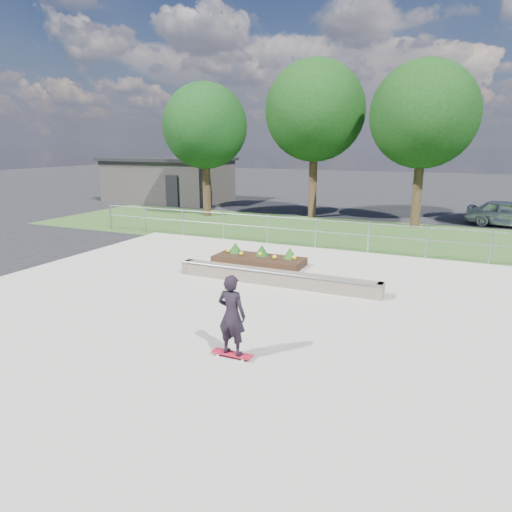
{
  "coord_description": "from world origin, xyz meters",
  "views": [
    {
      "loc": [
        4.96,
        -9.05,
        3.96
      ],
      "look_at": [
        0.2,
        1.5,
        1.1
      ],
      "focal_mm": 32.0,
      "sensor_mm": 36.0,
      "label": 1
    }
  ],
  "objects_px": {
    "grind_ledge": "(275,278)",
    "skateboarder": "(232,315)",
    "parked_car": "(509,214)",
    "planter_bed": "(259,259)"
  },
  "relations": [
    {
      "from": "parked_car",
      "to": "skateboarder",
      "type": "bearing_deg",
      "value": 175.42
    },
    {
      "from": "grind_ledge",
      "to": "skateboarder",
      "type": "bearing_deg",
      "value": -78.14
    },
    {
      "from": "skateboarder",
      "to": "grind_ledge",
      "type": "bearing_deg",
      "value": 101.86
    },
    {
      "from": "parked_car",
      "to": "planter_bed",
      "type": "bearing_deg",
      "value": 158.4
    },
    {
      "from": "skateboarder",
      "to": "parked_car",
      "type": "distance_m",
      "value": 19.06
    },
    {
      "from": "grind_ledge",
      "to": "skateboarder",
      "type": "relative_size",
      "value": 3.72
    },
    {
      "from": "grind_ledge",
      "to": "parked_car",
      "type": "relative_size",
      "value": 1.57
    },
    {
      "from": "grind_ledge",
      "to": "parked_car",
      "type": "xyz_separation_m",
      "value": [
        6.78,
        13.6,
        0.39
      ]
    },
    {
      "from": "skateboarder",
      "to": "parked_car",
      "type": "height_order",
      "value": "skateboarder"
    },
    {
      "from": "planter_bed",
      "to": "skateboarder",
      "type": "height_order",
      "value": "skateboarder"
    }
  ]
}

